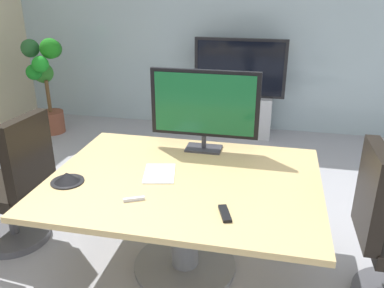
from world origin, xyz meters
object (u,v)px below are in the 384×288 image
Objects in this scene: conference_table at (184,200)px; conference_phone at (67,178)px; remote_control at (225,213)px; wall_display_unit at (238,104)px; potted_plant at (46,78)px; office_chair_left at (17,192)px; tv_monitor at (204,106)px.

conference_phone is (-0.75, -0.22, 0.21)m from conference_table.
remote_control is at bearing -9.08° from conference_phone.
conference_table is at bearing 16.62° from conference_phone.
potted_plant is (-2.56, -0.47, 0.33)m from wall_display_unit.
office_chair_left is at bearing -64.58° from potted_plant.
tv_monitor is 4.94× the size of remote_control.
remote_control is at bearing 81.42° from office_chair_left.
conference_phone is at bearing -163.38° from conference_table.
office_chair_left reaches higher than remote_control.
conference_table is at bearing 94.32° from office_chair_left.
wall_display_unit is at bearing 74.99° from conference_phone.
potted_plant is (-2.52, 1.87, -0.33)m from tv_monitor.
conference_phone is (1.73, -2.62, 0.00)m from potted_plant.
office_chair_left is at bearing 157.66° from conference_phone.
potted_plant is at bearing -149.10° from office_chair_left.
wall_display_unit is (0.08, 2.86, -0.13)m from conference_table.
office_chair_left is 0.83× the size of potted_plant.
tv_monitor reaches higher than office_chair_left.
tv_monitor is 1.03m from remote_control.
wall_display_unit reaches higher than remote_control.
office_chair_left reaches higher than conference_table.
potted_plant is 3.14m from conference_phone.
conference_table is at bearing 111.28° from remote_control.
conference_phone is (0.61, -0.25, 0.32)m from office_chair_left.
tv_monitor is at bearing 43.49° from conference_phone.
remote_control is (1.08, -0.17, -0.02)m from conference_phone.
office_chair_left is at bearing -160.47° from tv_monitor.
potted_plant is at bearing 136.07° from conference_table.
potted_plant reaches higher than remote_control.
wall_display_unit is at bearing 10.31° from potted_plant.
office_chair_left is 1.30× the size of tv_monitor.
conference_phone is at bearing 73.14° from office_chair_left.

